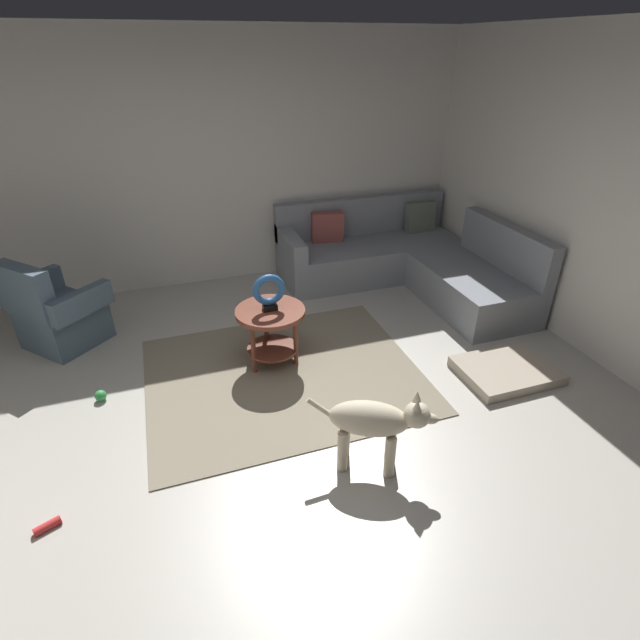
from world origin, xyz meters
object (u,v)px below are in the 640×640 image
object	(u,v)px
dog_toy_ball	(101,396)
dog_toy_rope	(47,526)
dog_bed_mat	(506,370)
side_table	(271,322)
dog	(375,422)
torus_sculpture	(269,292)
sectional_couch	(405,262)
armchair	(57,314)

from	to	relation	value
dog_toy_ball	dog_toy_rope	world-z (taller)	dog_toy_ball
dog_bed_mat	dog_toy_rope	size ratio (longest dim) A/B	5.27
dog_bed_mat	side_table	bearing A→B (deg)	155.74
dog	dog_toy_ball	distance (m)	2.26
dog	dog_bed_mat	bearing A→B (deg)	138.59
dog	torus_sculpture	bearing A→B (deg)	-138.37
side_table	dog	world-z (taller)	dog
sectional_couch	torus_sculpture	bearing A→B (deg)	-149.60
dog_toy_rope	dog_toy_ball	bearing A→B (deg)	78.39
sectional_couch	dog_toy_rope	size ratio (longest dim) A/B	14.83
side_table	dog	bearing A→B (deg)	-76.36
sectional_couch	side_table	distance (m)	2.18
side_table	dog_toy_rope	distance (m)	2.14
dog_toy_ball	dog_bed_mat	bearing A→B (deg)	-12.99
armchair	dog_toy_ball	size ratio (longest dim) A/B	10.90
torus_sculpture	dog	distance (m)	1.49
dog	dog_toy_rope	size ratio (longest dim) A/B	5.09
armchair	dog_toy_rope	xyz separation A→B (m)	(0.13, -2.20, -0.30)
side_table	dog_toy_ball	size ratio (longest dim) A/B	6.58
side_table	torus_sculpture	bearing A→B (deg)	-97.13
side_table	dog	distance (m)	1.46
armchair	dog_bed_mat	bearing A→B (deg)	21.21
armchair	dog_toy_ball	xyz separation A→B (m)	(0.37, -1.02, -0.28)
sectional_couch	side_table	world-z (taller)	sectional_couch
dog_toy_rope	side_table	bearing A→B (deg)	36.73
dog	dog_toy_ball	bearing A→B (deg)	-98.83
dog	dog_toy_ball	world-z (taller)	dog
side_table	dog_toy_ball	xyz separation A→B (m)	(-1.44, -0.08, -0.37)
dog_toy_rope	dog_bed_mat	bearing A→B (deg)	6.67
torus_sculpture	dog_toy_ball	distance (m)	1.59
sectional_couch	dog_toy_rope	world-z (taller)	sectional_couch
sectional_couch	torus_sculpture	xyz separation A→B (m)	(-1.87, -1.10, 0.42)
sectional_couch	side_table	bearing A→B (deg)	-149.60
dog_toy_ball	dog_toy_rope	size ratio (longest dim) A/B	0.60
dog_bed_mat	dog_toy_ball	xyz separation A→B (m)	(-3.31, 0.76, 0.00)
torus_sculpture	dog_toy_rope	size ratio (longest dim) A/B	2.15
dog	dog_toy_rope	bearing A→B (deg)	-66.45
side_table	dog	size ratio (longest dim) A/B	0.78
armchair	dog	distance (m)	3.20
armchair	dog_bed_mat	size ratio (longest dim) A/B	1.24
dog_bed_mat	sectional_couch	bearing A→B (deg)	89.84
dog_bed_mat	dog	world-z (taller)	dog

